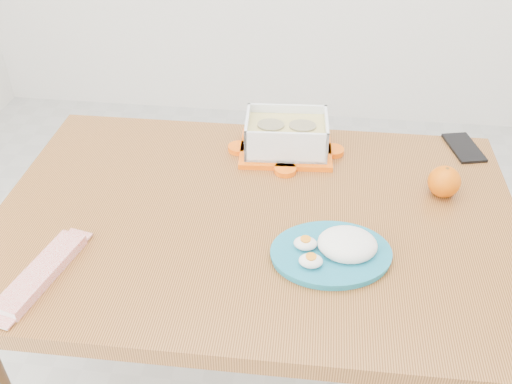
# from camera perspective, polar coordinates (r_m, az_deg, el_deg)

# --- Properties ---
(dining_table) EXTENTS (1.16, 0.78, 0.75)m
(dining_table) POSITION_cam_1_polar(r_m,az_deg,el_deg) (1.33, 0.00, -5.67)
(dining_table) COLOR #A1632D
(dining_table) RESTS_ON ground
(food_container) EXTENTS (0.24, 0.19, 0.10)m
(food_container) POSITION_cam_1_polar(r_m,az_deg,el_deg) (1.44, 3.04, 5.66)
(food_container) COLOR #FF5D07
(food_container) RESTS_ON dining_table
(orange_fruit) EXTENTS (0.07, 0.07, 0.07)m
(orange_fruit) POSITION_cam_1_polar(r_m,az_deg,el_deg) (1.36, 18.31, 1.00)
(orange_fruit) COLOR #E15204
(orange_fruit) RESTS_ON dining_table
(rice_plate) EXTENTS (0.28, 0.28, 0.07)m
(rice_plate) POSITION_cam_1_polar(r_m,az_deg,el_deg) (1.15, 8.04, -5.62)
(rice_plate) COLOR #19728D
(rice_plate) RESTS_ON dining_table
(candy_bar) EXTENTS (0.10, 0.23, 0.02)m
(candy_bar) POSITION_cam_1_polar(r_m,az_deg,el_deg) (1.18, -20.62, -7.54)
(candy_bar) COLOR red
(candy_bar) RESTS_ON dining_table
(smartphone) EXTENTS (0.10, 0.15, 0.01)m
(smartphone) POSITION_cam_1_polar(r_m,az_deg,el_deg) (1.57, 20.07, 4.19)
(smartphone) COLOR black
(smartphone) RESTS_ON dining_table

